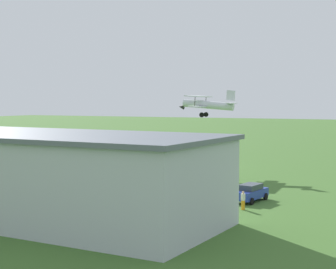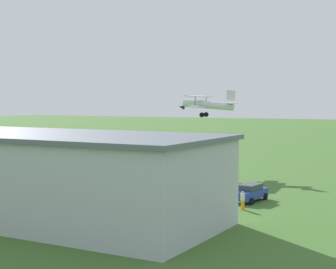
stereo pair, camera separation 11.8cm
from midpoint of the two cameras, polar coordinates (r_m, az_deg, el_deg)
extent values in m
plane|color=#3D6628|center=(78.01, 5.57, -3.31)|extent=(400.00, 400.00, 0.00)
cube|color=#B7BCC6|center=(45.68, -14.40, -4.24)|extent=(32.47, 13.38, 6.44)
cube|color=slate|center=(45.35, -14.47, 0.01)|extent=(33.11, 14.02, 0.35)
cube|color=#384251|center=(50.07, -9.80, -4.17)|extent=(9.99, 0.76, 5.28)
cylinder|color=silver|center=(72.13, 4.25, 3.08)|extent=(6.90, 1.57, 1.48)
cone|color=black|center=(73.29, 1.45, 2.89)|extent=(0.80, 0.76, 0.75)
cube|color=silver|center=(72.36, 3.64, 2.92)|extent=(2.17, 7.57, 0.23)
cube|color=silver|center=(72.51, 3.26, 3.97)|extent=(2.17, 7.57, 0.23)
cube|color=silver|center=(71.32, 6.58, 4.04)|extent=(1.20, 0.20, 1.38)
cube|color=silver|center=(71.30, 6.63, 3.24)|extent=(1.12, 2.67, 0.14)
cylinder|color=black|center=(73.23, 4.02, 2.08)|extent=(0.65, 0.19, 0.64)
cylinder|color=black|center=(71.41, 3.57, 2.04)|extent=(0.65, 0.19, 0.64)
cylinder|color=#332D28|center=(74.72, 4.00, 3.45)|extent=(0.18, 0.09, 1.36)
cylinder|color=#332D28|center=(70.16, 2.86, 3.45)|extent=(0.18, 0.09, 1.36)
cube|color=#23389E|center=(51.58, 8.58, -6.10)|extent=(2.35, 4.54, 0.77)
cube|color=#2D3842|center=(51.48, 8.58, -5.39)|extent=(1.85, 2.63, 0.53)
cylinder|color=black|center=(49.98, 8.70, -6.86)|extent=(0.32, 0.67, 0.64)
cylinder|color=black|center=(50.74, 6.97, -6.69)|extent=(0.32, 0.67, 0.64)
cylinder|color=black|center=(52.59, 10.12, -6.35)|extent=(0.32, 0.67, 0.64)
cylinder|color=black|center=(53.31, 8.46, -6.20)|extent=(0.32, 0.67, 0.64)
cylinder|color=navy|center=(56.63, 5.99, -5.50)|extent=(0.37, 0.37, 0.84)
cylinder|color=#72338C|center=(56.52, 5.99, -4.78)|extent=(0.44, 0.44, 0.60)
sphere|color=beige|center=(56.46, 6.00, -4.37)|extent=(0.23, 0.23, 0.23)
cylinder|color=#3F3F47|center=(61.01, -2.57, -4.82)|extent=(0.45, 0.45, 0.87)
cylinder|color=#72338C|center=(60.91, -2.57, -4.13)|extent=(0.54, 0.54, 0.61)
sphere|color=#9E704C|center=(60.86, -2.57, -3.73)|extent=(0.23, 0.23, 0.23)
cylinder|color=orange|center=(47.68, 7.82, -7.26)|extent=(0.44, 0.44, 0.81)
cylinder|color=beige|center=(47.56, 7.83, -6.44)|extent=(0.53, 0.53, 0.57)
sphere|color=#D8AD84|center=(47.49, 7.83, -5.97)|extent=(0.22, 0.22, 0.22)
cylinder|color=navy|center=(63.23, -11.76, -4.62)|extent=(0.37, 0.37, 0.81)
cylinder|color=#3F3F47|center=(63.14, -11.77, -4.00)|extent=(0.43, 0.43, 0.57)
sphere|color=beige|center=(63.09, -11.77, -3.64)|extent=(0.22, 0.22, 0.22)
camera|label=1|loc=(0.06, -89.95, 0.00)|focal=58.80mm
camera|label=2|loc=(0.06, 90.05, 0.00)|focal=58.80mm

